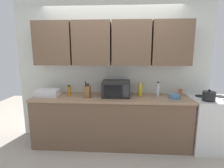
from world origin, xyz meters
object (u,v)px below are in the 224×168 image
at_px(microwave, 116,89).
at_px(bottle_spice_jar, 181,92).
at_px(kettle, 209,96).
at_px(bottle_clear_tall, 158,89).
at_px(stove_range, 212,123).
at_px(bowl_ceramic_small, 174,96).
at_px(bottle_amber_vinegar, 69,91).
at_px(bottle_yellow_mustard, 140,90).
at_px(dish_rack, 49,93).
at_px(knife_block, 87,92).

xyz_separation_m(microwave, bottle_spice_jar, (1.18, 0.16, -0.08)).
bearing_deg(kettle, bottle_spice_jar, 133.51).
bearing_deg(microwave, bottle_clear_tall, 5.46).
distance_m(stove_range, bowl_ceramic_small, 0.84).
xyz_separation_m(bottle_amber_vinegar, bottle_yellow_mustard, (1.28, 0.11, 0.02)).
xyz_separation_m(dish_rack, bottle_amber_vinegar, (0.38, 0.00, 0.03)).
xyz_separation_m(bottle_spice_jar, bowl_ceramic_small, (-0.18, -0.24, -0.03)).
xyz_separation_m(dish_rack, bottle_clear_tall, (1.96, 0.10, 0.07)).
xyz_separation_m(stove_range, bottle_spice_jar, (-0.50, 0.21, 0.51)).
bearing_deg(kettle, bottle_yellow_mustard, 165.64).
bearing_deg(bowl_ceramic_small, bottle_spice_jar, 53.06).
height_order(dish_rack, knife_block, knife_block).
bearing_deg(bottle_amber_vinegar, kettle, -3.97).
bearing_deg(bottle_amber_vinegar, bottle_clear_tall, 3.42).
bearing_deg(dish_rack, bottle_amber_vinegar, 0.46).
bearing_deg(bottle_yellow_mustard, bowl_ceramic_small, -16.39).
height_order(stove_range, knife_block, knife_block).
xyz_separation_m(kettle, bowl_ceramic_small, (-0.51, 0.11, -0.05)).
bearing_deg(bottle_amber_vinegar, bowl_ceramic_small, -1.67).
height_order(kettle, bottle_yellow_mustard, bottle_yellow_mustard).
distance_m(kettle, bottle_spice_jar, 0.48).
bearing_deg(bottle_amber_vinegar, bottle_yellow_mustard, 4.99).
relative_size(bottle_clear_tall, bottle_amber_vinegar, 1.30).
bearing_deg(bottle_amber_vinegar, microwave, 1.59).
bearing_deg(knife_block, kettle, -2.68).
height_order(microwave, bottle_amber_vinegar, microwave).
bearing_deg(microwave, stove_range, -1.59).
xyz_separation_m(microwave, bottle_amber_vinegar, (-0.84, -0.02, -0.05)).
relative_size(stove_range, kettle, 4.63).
distance_m(dish_rack, bowl_ceramic_small, 2.21).
relative_size(stove_range, knife_block, 3.21).
height_order(microwave, bottle_yellow_mustard, microwave).
height_order(dish_rack, bottle_amber_vinegar, bottle_amber_vinegar).
relative_size(dish_rack, bottle_spice_jar, 2.74).
height_order(kettle, bottle_clear_tall, bottle_clear_tall).
distance_m(bottle_yellow_mustard, bowl_ceramic_small, 0.59).
distance_m(kettle, microwave, 1.52).
distance_m(stove_range, bottle_amber_vinegar, 2.58).
distance_m(dish_rack, knife_block, 0.73).
xyz_separation_m(stove_range, microwave, (-1.68, 0.05, 0.59)).
relative_size(kettle, knife_block, 0.69).
bearing_deg(bottle_spice_jar, bottle_clear_tall, -168.10).
distance_m(stove_range, kettle, 0.58).
distance_m(bottle_amber_vinegar, bottle_yellow_mustard, 1.28).
distance_m(bottle_clear_tall, bowl_ceramic_small, 0.31).
distance_m(microwave, knife_block, 0.51).
bearing_deg(knife_block, stove_range, 1.22).
distance_m(dish_rack, bottle_amber_vinegar, 0.38).
xyz_separation_m(kettle, bottle_yellow_mustard, (-1.07, 0.27, 0.03)).
xyz_separation_m(stove_range, dish_rack, (-2.89, 0.02, 0.51)).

